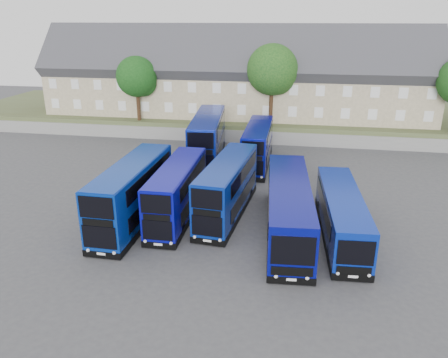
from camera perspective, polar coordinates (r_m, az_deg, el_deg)
ground at (r=29.20m, az=-1.75°, el=-8.07°), size 120.00×120.00×0.00m
retaining_wall at (r=51.12m, az=3.64°, el=5.49°), size 70.00×0.40×1.50m
earth_bank at (r=60.73m, az=4.71°, el=8.12°), size 80.00×20.00×2.00m
terrace_row at (r=56.20m, az=1.36°, el=12.97°), size 48.00×10.40×11.20m
dd_front_left at (r=31.58m, az=-11.84°, el=-1.99°), size 2.66×10.89×4.31m
dd_front_mid at (r=31.84m, az=-6.12°, el=-1.82°), size 2.38×9.94×3.94m
dd_front_right at (r=32.15m, az=0.44°, el=-1.32°), size 3.29×10.46×4.09m
dd_rear_left at (r=44.30m, az=-2.14°, el=5.21°), size 3.84×11.90×4.65m
dd_rear_right at (r=43.14m, az=4.42°, el=4.27°), size 2.35×10.01×3.97m
coach_east_a at (r=29.86m, az=8.41°, el=-3.90°), size 3.62×13.11×3.54m
coach_east_b at (r=30.13m, az=15.08°, el=-4.70°), size 2.98×11.28×3.05m
tree_west at (r=54.16m, az=-11.17°, el=12.80°), size 4.80×4.80×7.65m
tree_mid at (r=51.13m, az=6.49°, el=13.76°), size 5.76×5.76×9.18m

